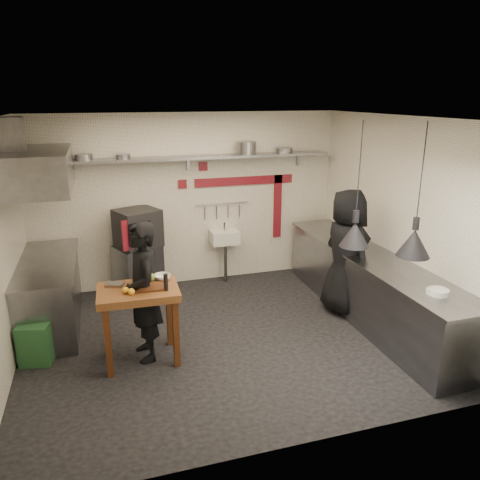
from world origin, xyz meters
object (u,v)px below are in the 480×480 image
object	(u,v)px
oven_stand	(138,270)
chef_left	(143,292)
combi_oven	(138,228)
chef_right	(346,252)
green_bin	(37,342)
prep_table	(140,325)

from	to	relation	value
oven_stand	chef_left	size ratio (longest dim) A/B	0.47
oven_stand	combi_oven	bearing A→B (deg)	-32.72
chef_right	green_bin	bearing A→B (deg)	82.64
green_bin	chef_left	size ratio (longest dim) A/B	0.30
chef_left	combi_oven	bearing A→B (deg)	168.15
combi_oven	chef_right	bearing A→B (deg)	-52.52
green_bin	prep_table	world-z (taller)	prep_table
oven_stand	green_bin	size ratio (longest dim) A/B	1.60
combi_oven	prep_table	distance (m)	2.10
oven_stand	chef_left	xyz separation A→B (m)	(-0.09, -1.94, 0.44)
prep_table	green_bin	bearing A→B (deg)	166.14
green_bin	combi_oven	bearing A→B (deg)	50.42
prep_table	chef_right	size ratio (longest dim) A/B	0.50
combi_oven	prep_table	world-z (taller)	combi_oven
prep_table	chef_right	world-z (taller)	chef_right
oven_stand	prep_table	distance (m)	2.01
green_bin	chef_right	world-z (taller)	chef_right
oven_stand	chef_right	world-z (taller)	chef_right
combi_oven	chef_left	xyz separation A→B (m)	(-0.13, -1.94, -0.25)
chef_left	oven_stand	bearing A→B (deg)	169.16
chef_left	chef_right	size ratio (longest dim) A/B	0.93
combi_oven	prep_table	size ratio (longest dim) A/B	0.65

